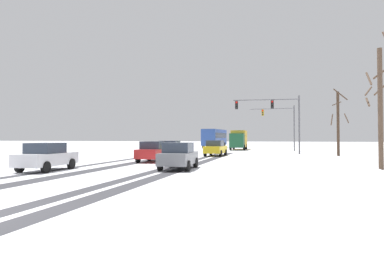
# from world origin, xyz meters

# --- Properties ---
(wheel_track_left_lane) EXTENTS (1.15, 37.63, 0.01)m
(wheel_track_left_lane) POSITION_xyz_m (-2.88, 17.11, 0.00)
(wheel_track_left_lane) COLOR #424247
(wheel_track_left_lane) RESTS_ON ground
(wheel_track_right_lane) EXTENTS (0.71, 37.63, 0.01)m
(wheel_track_right_lane) POSITION_xyz_m (0.84, 17.11, 0.00)
(wheel_track_right_lane) COLOR #424247
(wheel_track_right_lane) RESTS_ON ground
(wheel_track_center) EXTENTS (0.85, 37.63, 0.01)m
(wheel_track_center) POSITION_xyz_m (1.97, 17.11, 0.00)
(wheel_track_center) COLOR #424247
(wheel_track_center) RESTS_ON ground
(wheel_track_oncoming) EXTENTS (0.70, 37.63, 0.01)m
(wheel_track_oncoming) POSITION_xyz_m (-5.07, 17.11, 0.00)
(wheel_track_oncoming) COLOR #424247
(wheel_track_oncoming) RESTS_ON ground
(sidewalk_kerb_right) EXTENTS (4.00, 37.63, 0.12)m
(sidewalk_kerb_right) POSITION_xyz_m (11.34, 15.39, 0.06)
(sidewalk_kerb_right) COLOR white
(sidewalk_kerb_right) RESTS_ON ground
(traffic_signal_near_right) EXTENTS (7.19, 0.79, 6.50)m
(traffic_signal_near_right) POSITION_xyz_m (7.43, 32.03, 4.69)
(traffic_signal_near_right) COLOR #56565B
(traffic_signal_near_right) RESTS_ON ground
(traffic_signal_far_right) EXTENTS (6.38, 0.64, 6.50)m
(traffic_signal_far_right) POSITION_xyz_m (8.18, 44.34, 4.45)
(traffic_signal_far_right) COLOR #56565B
(traffic_signal_far_right) RESTS_ON ground
(car_yellow_cab_lead) EXTENTS (1.96, 4.17, 1.62)m
(car_yellow_cab_lead) POSITION_xyz_m (1.34, 28.70, 0.82)
(car_yellow_cab_lead) COLOR yellow
(car_yellow_cab_lead) RESTS_ON ground
(car_silver_second) EXTENTS (1.96, 4.16, 1.62)m
(car_silver_second) POSITION_xyz_m (-2.01, 23.60, 0.82)
(car_silver_second) COLOR #B7BABF
(car_silver_second) RESTS_ON ground
(car_red_third) EXTENTS (1.95, 4.16, 1.62)m
(car_red_third) POSITION_xyz_m (-1.90, 18.89, 0.82)
(car_red_third) COLOR red
(car_red_third) RESTS_ON ground
(car_grey_fourth) EXTENTS (2.01, 4.19, 1.62)m
(car_grey_fourth) POSITION_xyz_m (1.84, 13.27, 0.82)
(car_grey_fourth) COLOR slate
(car_grey_fourth) RESTS_ON ground
(car_white_fifth) EXTENTS (1.98, 4.17, 1.62)m
(car_white_fifth) POSITION_xyz_m (-5.38, 10.56, 0.82)
(car_white_fifth) COLOR silver
(car_white_fifth) RESTS_ON ground
(bus_oncoming) EXTENTS (2.92, 11.07, 3.38)m
(bus_oncoming) POSITION_xyz_m (-3.69, 56.04, 1.99)
(bus_oncoming) COLOR #284793
(bus_oncoming) RESTS_ON ground
(box_truck_delivery) EXTENTS (2.44, 7.45, 3.02)m
(box_truck_delivery) POSITION_xyz_m (1.71, 47.19, 1.63)
(box_truck_delivery) COLOR #194C2D
(box_truck_delivery) RESTS_ON ground
(bare_tree_sidewalk_mid) EXTENTS (2.07, 2.06, 8.11)m
(bare_tree_sidewalk_mid) POSITION_xyz_m (13.69, 16.04, 3.96)
(bare_tree_sidewalk_mid) COLOR brown
(bare_tree_sidewalk_mid) RESTS_ON ground
(bare_tree_sidewalk_far) EXTENTS (1.93, 1.90, 6.89)m
(bare_tree_sidewalk_far) POSITION_xyz_m (13.72, 31.14, 3.51)
(bare_tree_sidewalk_far) COLOR #423023
(bare_tree_sidewalk_far) RESTS_ON ground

